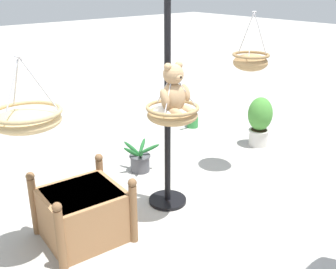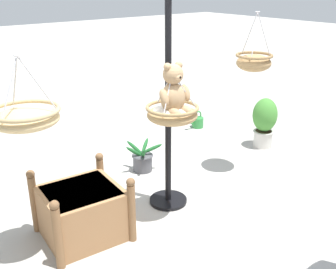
{
  "view_description": "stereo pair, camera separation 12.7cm",
  "coord_description": "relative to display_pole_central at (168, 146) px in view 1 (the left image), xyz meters",
  "views": [
    {
      "loc": [
        2.57,
        3.01,
        2.48
      ],
      "look_at": [
        0.0,
        0.05,
        0.95
      ],
      "focal_mm": 43.05,
      "sensor_mm": 36.0,
      "label": 1
    },
    {
      "loc": [
        2.47,
        3.1,
        2.48
      ],
      "look_at": [
        0.0,
        0.05,
        0.95
      ],
      "focal_mm": 43.05,
      "sensor_mm": 36.0,
      "label": 2
    }
  ],
  "objects": [
    {
      "name": "display_pole_central",
      "position": [
        0.0,
        0.0,
        0.0
      ],
      "size": [
        0.44,
        0.44,
        2.35
      ],
      "color": "black",
      "rests_on": "ground"
    },
    {
      "name": "hanging_basket_with_teddy",
      "position": [
        0.15,
        0.25,
        0.48
      ],
      "size": [
        0.54,
        0.54,
        0.53
      ],
      "color": "tan"
    },
    {
      "name": "potted_plant_fern_front",
      "position": [
        -0.25,
        -0.87,
        -0.55
      ],
      "size": [
        0.49,
        0.49,
        0.41
      ],
      "color": "#4C4C51",
      "rests_on": "ground"
    },
    {
      "name": "hanging_basket_left_high",
      "position": [
        -1.35,
        0.03,
        0.79
      ],
      "size": [
        0.46,
        0.46,
        0.72
      ],
      "color": "#A37F51"
    },
    {
      "name": "ground_plane",
      "position": [
        0.14,
        0.13,
        -0.72
      ],
      "size": [
        40.0,
        40.0,
        0.0
      ],
      "primitive_type": "plane",
      "color": "#ADAAA3"
    },
    {
      "name": "watering_can",
      "position": [
        -2.0,
        -1.65,
        -0.62
      ],
      "size": [
        0.35,
        0.2,
        0.3
      ],
      "color": "#338C3F",
      "rests_on": "ground"
    },
    {
      "name": "teddy_bear",
      "position": [
        0.15,
        0.27,
        0.71
      ],
      "size": [
        0.36,
        0.32,
        0.52
      ],
      "color": "tan"
    },
    {
      "name": "wooden_planter_box",
      "position": [
        1.09,
        -0.04,
        -0.43
      ],
      "size": [
        0.9,
        0.86,
        0.7
      ],
      "color": "#9E7047",
      "rests_on": "ground"
    },
    {
      "name": "potted_plant_bushy_green",
      "position": [
        -2.21,
        -0.37,
        -0.29
      ],
      "size": [
        0.38,
        0.38,
        0.78
      ],
      "color": "beige",
      "rests_on": "ground"
    },
    {
      "name": "hanging_basket_right_low",
      "position": [
        1.54,
        0.0,
        0.67
      ],
      "size": [
        0.59,
        0.59,
        0.62
      ],
      "color": "tan"
    }
  ]
}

